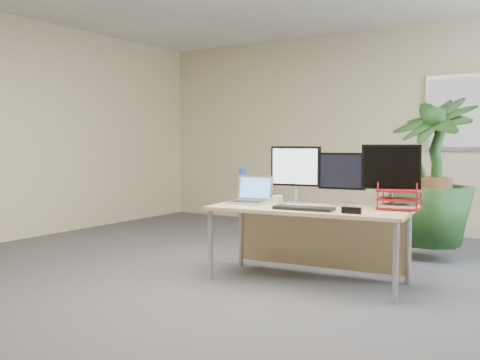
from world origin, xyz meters
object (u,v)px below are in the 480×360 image
Objects in this scene: monitor_right at (342,175)px; floor_plant at (431,186)px; desk at (311,221)px; laptop at (251,196)px; monitor_left at (296,171)px.

floor_plant is at bearing 68.74° from monitor_right.
laptop reaches higher than desk.
laptop is (-1.23, -1.46, -0.05)m from floor_plant.
floor_plant is 2.93× the size of monitor_left.
floor_plant reaches higher than laptop.
monitor_right is at bearing 44.14° from desk.
desk is 4.67× the size of laptop.
desk is at bearing -30.03° from monitor_left.
laptop is at bearing -130.13° from floor_plant.
monitor_left is (-0.22, 0.13, 0.42)m from desk.
floor_plant is 1.56m from monitor_left.
floor_plant is 1.91m from laptop.
monitor_right is (-0.47, -1.20, 0.15)m from floor_plant.
desk is at bearing 6.63° from laptop.
laptop is at bearing -151.01° from monitor_left.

